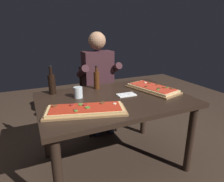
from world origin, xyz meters
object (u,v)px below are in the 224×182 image
dining_table (114,107)px  wine_bottle_dark (97,80)px  pizza_rectangular_left (152,88)px  tumbler_near_camera (78,92)px  pizza_rectangular_front (86,110)px  seated_diner (99,78)px  oil_bottle_amber (52,83)px  diner_chair (96,94)px

dining_table → wine_bottle_dark: bearing=99.0°
pizza_rectangular_left → tumbler_near_camera: bearing=172.8°
pizza_rectangular_front → seated_diner: 1.06m
oil_bottle_amber → wine_bottle_dark: bearing=-2.8°
pizza_rectangular_front → pizza_rectangular_left: (0.81, 0.26, -0.00)m
pizza_rectangular_left → diner_chair: diner_chair is taller
seated_diner → wine_bottle_dark: bearing=-113.9°
diner_chair → pizza_rectangular_front: bearing=-113.7°
oil_bottle_amber → seated_diner: 0.75m
dining_table → oil_bottle_amber: 0.66m
tumbler_near_camera → seated_diner: 0.74m
diner_chair → seated_diner: bearing=-90.0°
diner_chair → dining_table: bearing=-98.3°
oil_bottle_amber → pizza_rectangular_left: bearing=-17.8°
pizza_rectangular_front → pizza_rectangular_left: bearing=17.5°
oil_bottle_amber → seated_diner: size_ratio=0.21×
diner_chair → seated_diner: size_ratio=0.65×
tumbler_near_camera → oil_bottle_amber: bearing=133.3°
pizza_rectangular_front → seated_diner: size_ratio=0.51×
pizza_rectangular_front → oil_bottle_amber: bearing=106.4°
pizza_rectangular_front → seated_diner: bearing=63.6°
wine_bottle_dark → diner_chair: wine_bottle_dark is taller
dining_table → oil_bottle_amber: size_ratio=4.92×
dining_table → diner_chair: diner_chair is taller
dining_table → seated_diner: size_ratio=1.05×
wine_bottle_dark → tumbler_near_camera: (-0.26, -0.19, -0.05)m
dining_table → pizza_rectangular_front: 0.42m
seated_diner → oil_bottle_amber: bearing=-149.4°
tumbler_near_camera → diner_chair: (0.44, 0.72, -0.30)m
wine_bottle_dark → tumbler_near_camera: 0.33m
oil_bottle_amber → tumbler_near_camera: 0.30m
dining_table → pizza_rectangular_front: size_ratio=2.08×
pizza_rectangular_front → wine_bottle_dark: 0.63m
dining_table → oil_bottle_amber: bearing=145.3°
dining_table → diner_chair: 0.88m
pizza_rectangular_front → tumbler_near_camera: 0.36m
dining_table → pizza_rectangular_left: bearing=5.0°
wine_bottle_dark → pizza_rectangular_left: bearing=-29.4°
pizza_rectangular_left → tumbler_near_camera: tumbler_near_camera is taller
oil_bottle_amber → tumbler_near_camera: size_ratio=2.75×
wine_bottle_dark → seated_diner: bearing=66.1°
diner_chair → seated_diner: (0.00, -0.12, 0.26)m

